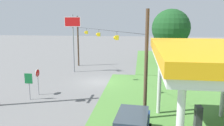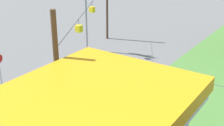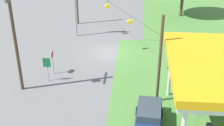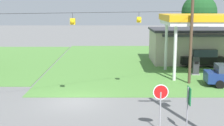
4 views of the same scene
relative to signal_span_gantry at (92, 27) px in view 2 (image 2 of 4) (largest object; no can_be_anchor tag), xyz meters
The scene contains 2 objects.
ground_plane 4.13m from the signal_span_gantry, 90.00° to the left, with size 160.00×160.00×0.00m, color slate.
signal_span_gantry is the anchor object (origin of this frame).
Camera 2 is at (17.83, 13.94, 10.34)m, focal length 50.00 mm.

